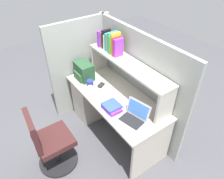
# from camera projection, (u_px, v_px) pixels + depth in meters

# --- Properties ---
(ground_plane) EXTENTS (8.00, 8.00, 0.00)m
(ground_plane) POSITION_uv_depth(u_px,v_px,m) (115.00, 131.00, 3.33)
(ground_plane) COLOR #4C4C51
(desk) EXTENTS (1.60, 0.70, 0.73)m
(desk) POSITION_uv_depth(u_px,v_px,m) (100.00, 98.00, 3.33)
(desk) COLOR beige
(desk) RESTS_ON ground_plane
(cubicle_partition_rear) EXTENTS (1.84, 0.05, 1.55)m
(cubicle_partition_rear) POSITION_uv_depth(u_px,v_px,m) (136.00, 83.00, 3.03)
(cubicle_partition_rear) COLOR #939991
(cubicle_partition_rear) RESTS_ON ground_plane
(cubicle_partition_left) EXTENTS (0.05, 1.06, 1.55)m
(cubicle_partition_left) POSITION_uv_depth(u_px,v_px,m) (82.00, 67.00, 3.38)
(cubicle_partition_left) COLOR #939991
(cubicle_partition_left) RESTS_ON ground_plane
(overhead_hutch) EXTENTS (1.44, 0.28, 0.45)m
(overhead_hutch) POSITION_uv_depth(u_px,v_px,m) (128.00, 69.00, 2.76)
(overhead_hutch) COLOR #BCB7AC
(overhead_hutch) RESTS_ON desk
(reference_books_on_shelf) EXTENTS (0.44, 0.18, 0.30)m
(reference_books_on_shelf) POSITION_uv_depth(u_px,v_px,m) (110.00, 42.00, 2.88)
(reference_books_on_shelf) COLOR purple
(reference_books_on_shelf) RESTS_ON overhead_hutch
(laptop) EXTENTS (0.36, 0.33, 0.22)m
(laptop) POSITION_uv_depth(u_px,v_px,m) (134.00, 117.00, 2.49)
(laptop) COLOR #B7BABF
(laptop) RESTS_ON desk
(backpack) EXTENTS (0.30, 0.23, 0.26)m
(backpack) POSITION_uv_depth(u_px,v_px,m) (84.00, 71.00, 3.13)
(backpack) COLOR #264C2D
(backpack) RESTS_ON desk
(computer_mouse) EXTENTS (0.10, 0.12, 0.03)m
(computer_mouse) POSITION_uv_depth(u_px,v_px,m) (101.00, 85.00, 3.04)
(computer_mouse) COLOR #262628
(computer_mouse) RESTS_ON desk
(paper_cup) EXTENTS (0.08, 0.08, 0.09)m
(paper_cup) POSITION_uv_depth(u_px,v_px,m) (90.00, 89.00, 2.91)
(paper_cup) COLOR white
(paper_cup) RESTS_ON desk
(snack_canister) EXTENTS (0.10, 0.10, 0.10)m
(snack_canister) POSITION_uv_depth(u_px,v_px,m) (90.00, 84.00, 3.01)
(snack_canister) COLOR navy
(snack_canister) RESTS_ON desk
(desk_book_stack) EXTENTS (0.25, 0.20, 0.07)m
(desk_book_stack) POSITION_uv_depth(u_px,v_px,m) (111.00, 107.00, 2.64)
(desk_book_stack) COLOR purple
(desk_book_stack) RESTS_ON desk
(office_chair) EXTENTS (0.52, 0.52, 0.93)m
(office_chair) POSITION_uv_depth(u_px,v_px,m) (50.00, 144.00, 2.64)
(office_chair) COLOR black
(office_chair) RESTS_ON ground_plane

